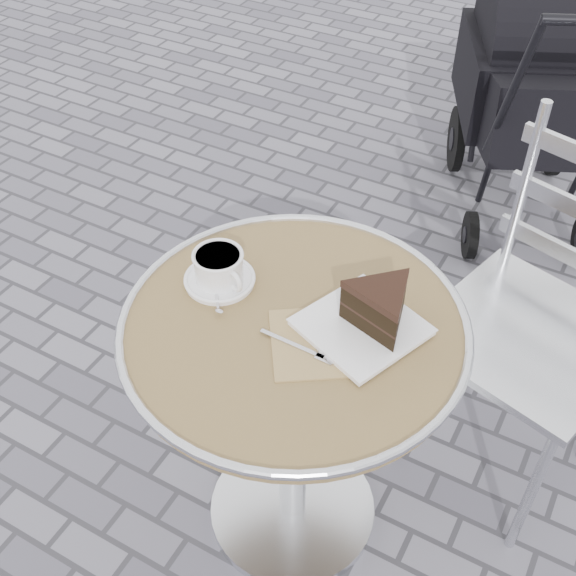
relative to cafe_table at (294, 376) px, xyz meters
The scene contains 6 objects.
ground 0.57m from the cafe_table, ahead, with size 80.00×80.00×0.00m, color slate.
cafe_table is the anchor object (origin of this frame).
cappuccino_set 0.28m from the cafe_table, behind, with size 0.15×0.17×0.08m.
cake_plate_set 0.27m from the cafe_table, 22.92° to the left, with size 0.34×0.34×0.11m.
bistro_chair 0.69m from the cafe_table, 50.02° to the left, with size 0.55×0.55×0.99m.
baby_stroller 1.68m from the cafe_table, 86.64° to the left, with size 0.81×1.07×1.02m.
Camera 1 is at (0.48, -0.89, 1.78)m, focal length 45.00 mm.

